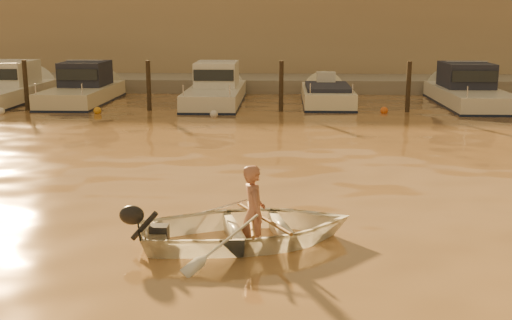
{
  "coord_description": "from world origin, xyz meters",
  "views": [
    {
      "loc": [
        -0.06,
        -11.62,
        3.74
      ],
      "look_at": [
        -0.65,
        1.61,
        0.75
      ],
      "focal_mm": 45.0,
      "sensor_mm": 36.0,
      "label": 1
    }
  ],
  "objects_px": {
    "moored_boat_2": "(215,89)",
    "dinghy": "(248,228)",
    "moored_boat_1": "(82,88)",
    "moored_boat_3": "(327,99)",
    "person": "(254,213)",
    "waterfront_building": "(286,39)",
    "moored_boat_4": "(469,90)",
    "moored_boat_0": "(3,88)"
  },
  "relations": [
    {
      "from": "moored_boat_3",
      "to": "moored_boat_4",
      "type": "distance_m",
      "value": 6.04
    },
    {
      "from": "moored_boat_0",
      "to": "moored_boat_4",
      "type": "bearing_deg",
      "value": 0.0
    },
    {
      "from": "moored_boat_0",
      "to": "moored_boat_2",
      "type": "xyz_separation_m",
      "value": [
        9.36,
        0.0,
        0.0
      ]
    },
    {
      "from": "person",
      "to": "moored_boat_0",
      "type": "distance_m",
      "value": 21.03
    },
    {
      "from": "dinghy",
      "to": "moored_boat_1",
      "type": "height_order",
      "value": "moored_boat_1"
    },
    {
      "from": "moored_boat_2",
      "to": "moored_boat_4",
      "type": "xyz_separation_m",
      "value": [
        10.85,
        0.0,
        0.0
      ]
    },
    {
      "from": "moored_boat_1",
      "to": "waterfront_building",
      "type": "distance_m",
      "value": 14.27
    },
    {
      "from": "moored_boat_0",
      "to": "moored_boat_4",
      "type": "distance_m",
      "value": 20.22
    },
    {
      "from": "moored_boat_1",
      "to": "waterfront_building",
      "type": "height_order",
      "value": "waterfront_building"
    },
    {
      "from": "moored_boat_2",
      "to": "moored_boat_4",
      "type": "bearing_deg",
      "value": 0.0
    },
    {
      "from": "person",
      "to": "moored_boat_3",
      "type": "bearing_deg",
      "value": -22.64
    },
    {
      "from": "moored_boat_0",
      "to": "moored_boat_1",
      "type": "distance_m",
      "value": 3.51
    },
    {
      "from": "dinghy",
      "to": "moored_boat_1",
      "type": "bearing_deg",
      "value": 10.4
    },
    {
      "from": "waterfront_building",
      "to": "moored_boat_4",
      "type": "bearing_deg",
      "value": -54.67
    },
    {
      "from": "moored_boat_1",
      "to": "person",
      "type": "bearing_deg",
      "value": -64.3
    },
    {
      "from": "person",
      "to": "moored_boat_4",
      "type": "distance_m",
      "value": 19.27
    },
    {
      "from": "person",
      "to": "moored_boat_1",
      "type": "xyz_separation_m",
      "value": [
        -8.36,
        17.36,
        0.11
      ]
    },
    {
      "from": "person",
      "to": "moored_boat_2",
      "type": "height_order",
      "value": "moored_boat_2"
    },
    {
      "from": "moored_boat_1",
      "to": "moored_boat_4",
      "type": "distance_m",
      "value": 16.71
    },
    {
      "from": "moored_boat_1",
      "to": "moored_boat_3",
      "type": "xyz_separation_m",
      "value": [
        10.68,
        0.0,
        -0.4
      ]
    },
    {
      "from": "moored_boat_2",
      "to": "waterfront_building",
      "type": "bearing_deg",
      "value": 74.47
    },
    {
      "from": "moored_boat_2",
      "to": "moored_boat_4",
      "type": "relative_size",
      "value": 1.0
    },
    {
      "from": "dinghy",
      "to": "moored_boat_4",
      "type": "relative_size",
      "value": 0.49
    },
    {
      "from": "moored_boat_1",
      "to": "moored_boat_2",
      "type": "distance_m",
      "value": 5.85
    },
    {
      "from": "dinghy",
      "to": "moored_boat_2",
      "type": "relative_size",
      "value": 0.48
    },
    {
      "from": "moored_boat_2",
      "to": "moored_boat_3",
      "type": "relative_size",
      "value": 1.26
    },
    {
      "from": "moored_boat_0",
      "to": "dinghy",
      "type": "bearing_deg",
      "value": -55.91
    },
    {
      "from": "person",
      "to": "moored_boat_3",
      "type": "relative_size",
      "value": 0.27
    },
    {
      "from": "dinghy",
      "to": "moored_boat_1",
      "type": "xyz_separation_m",
      "value": [
        -8.26,
        17.39,
        0.37
      ]
    },
    {
      "from": "moored_boat_0",
      "to": "moored_boat_2",
      "type": "bearing_deg",
      "value": 0.0
    },
    {
      "from": "dinghy",
      "to": "moored_boat_0",
      "type": "height_order",
      "value": "moored_boat_0"
    },
    {
      "from": "moored_boat_3",
      "to": "moored_boat_4",
      "type": "bearing_deg",
      "value": 0.0
    },
    {
      "from": "moored_boat_3",
      "to": "waterfront_building",
      "type": "height_order",
      "value": "waterfront_building"
    },
    {
      "from": "person",
      "to": "moored_boat_2",
      "type": "relative_size",
      "value": 0.22
    },
    {
      "from": "moored_boat_2",
      "to": "dinghy",
      "type": "bearing_deg",
      "value": -82.12
    },
    {
      "from": "person",
      "to": "moored_boat_3",
      "type": "distance_m",
      "value": 17.52
    },
    {
      "from": "dinghy",
      "to": "moored_boat_2",
      "type": "xyz_separation_m",
      "value": [
        -2.41,
        17.39,
        0.37
      ]
    },
    {
      "from": "moored_boat_4",
      "to": "dinghy",
      "type": "bearing_deg",
      "value": -115.92
    },
    {
      "from": "moored_boat_0",
      "to": "waterfront_building",
      "type": "relative_size",
      "value": 0.17
    },
    {
      "from": "moored_boat_3",
      "to": "moored_boat_4",
      "type": "height_order",
      "value": "moored_boat_4"
    },
    {
      "from": "moored_boat_2",
      "to": "moored_boat_3",
      "type": "distance_m",
      "value": 4.84
    },
    {
      "from": "moored_boat_1",
      "to": "waterfront_building",
      "type": "relative_size",
      "value": 0.15
    }
  ]
}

